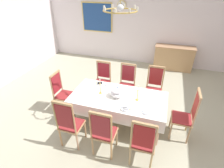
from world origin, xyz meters
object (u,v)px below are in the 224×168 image
at_px(bowl_far_left, 108,85).
at_px(sideboard, 173,58).
at_px(chair_north_a, 102,80).
at_px(candlestick_east, 138,94).
at_px(chair_north_c, 154,87).
at_px(dining_table, 118,99).
at_px(chair_north_b, 127,83).
at_px(bowl_far_right, 146,112).
at_px(spoon_primary, 130,110).
at_px(bowl_near_left, 125,109).
at_px(mounted_clock, 122,5).
at_px(soup_tureen, 117,92).
at_px(bowl_near_right, 100,84).
at_px(spoon_secondary, 96,83).
at_px(candlestick_west, 100,88).
at_px(chandelier, 120,10).
at_px(chair_head_west, 62,92).
at_px(framed_painting, 97,17).
at_px(chair_south_c, 143,141).
at_px(chair_south_b, 103,132).
at_px(chair_head_east, 186,115).

bearing_deg(bowl_far_left, sideboard, 63.21).
relative_size(chair_north_a, bowl_far_left, 7.06).
bearing_deg(candlestick_east, chair_north_c, 72.61).
bearing_deg(dining_table, chair_north_b, 91.19).
relative_size(chair_north_c, candlestick_east, 3.14).
bearing_deg(chair_north_c, bowl_far_right, 87.75).
bearing_deg(spoon_primary, chair_north_c, 61.75).
bearing_deg(bowl_near_left, mounted_clock, 106.16).
bearing_deg(bowl_near_left, bowl_far_right, 3.21).
bearing_deg(dining_table, soup_tureen, 180.00).
distance_m(bowl_far_left, spoon_primary, 1.05).
relative_size(dining_table, sideboard, 1.47).
distance_m(chair_north_c, spoon_primary, 1.37).
xyz_separation_m(chair_north_a, sideboard, (1.93, 2.57, -0.11)).
height_order(bowl_near_right, spoon_secondary, bowl_near_right).
bearing_deg(candlestick_west, mounted_clock, 97.99).
relative_size(chair_north_b, candlestick_east, 3.05).
bearing_deg(chair_north_b, chandelier, 91.19).
bearing_deg(chair_north_a, dining_table, 128.19).
distance_m(chair_head_west, bowl_near_left, 1.77).
height_order(chair_north_c, framed_painting, framed_painting).
height_order(chair_north_c, bowl_near_right, chair_north_c).
height_order(chair_south_c, bowl_far_left, chair_south_c).
xyz_separation_m(candlestick_west, bowl_near_left, (0.67, -0.40, -0.13)).
distance_m(dining_table, chair_south_b, 0.93).
height_order(chair_north_b, chair_south_c, chair_south_c).
bearing_deg(chair_north_b, bowl_far_left, 57.11).
xyz_separation_m(chair_south_c, candlestick_east, (-0.29, 0.93, 0.33)).
bearing_deg(chair_north_c, candlestick_east, 72.61).
bearing_deg(framed_painting, chair_head_east, -47.52).
bearing_deg(candlestick_west, candlestick_east, 0.00).
height_order(chair_south_c, chair_head_west, chair_south_c).
height_order(chair_south_c, soup_tureen, chair_south_c).
bearing_deg(chair_head_west, chair_north_b, 122.72).
distance_m(candlestick_east, mounted_clock, 4.19).
xyz_separation_m(bowl_far_left, framed_painting, (-1.60, 3.36, 0.94)).
xyz_separation_m(chair_south_b, candlestick_west, (-0.41, 0.93, 0.33)).
height_order(candlestick_west, bowl_near_right, candlestick_west).
bearing_deg(chair_south_b, dining_table, 88.81).
relative_size(chair_north_a, bowl_far_right, 7.64).
height_order(chair_south_b, bowl_near_right, chair_south_b).
bearing_deg(bowl_near_right, chair_south_b, -66.45).
bearing_deg(chair_south_b, chair_north_b, 90.00).
xyz_separation_m(chair_south_c, chair_north_c, (0.00, 1.86, 0.01)).
relative_size(chair_north_a, sideboard, 0.75).
bearing_deg(chair_north_a, candlestick_east, 141.28).
height_order(chair_north_b, bowl_near_left, chair_north_b).
bearing_deg(chandelier, chair_north_b, 91.19).
distance_m(chair_north_c, candlestick_west, 1.51).
xyz_separation_m(mounted_clock, chandelier, (0.95, -3.74, 0.36)).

